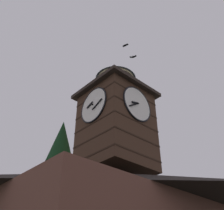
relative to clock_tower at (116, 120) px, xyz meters
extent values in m
pyramid|color=black|center=(0.45, -0.12, -5.07)|extent=(14.47, 12.27, 2.61)
cube|color=#422B1E|center=(-0.02, -0.02, -0.94)|extent=(3.90, 3.90, 5.65)
cube|color=black|center=(-0.02, -0.02, -3.09)|extent=(3.94, 3.94, 0.10)
cube|color=black|center=(-0.02, -0.02, -2.03)|extent=(3.94, 3.94, 0.10)
cube|color=black|center=(-0.02, -0.02, -0.97)|extent=(3.94, 3.94, 0.10)
cube|color=black|center=(-0.02, -0.02, 0.09)|extent=(3.94, 3.94, 0.10)
cube|color=black|center=(-0.02, -0.02, 1.15)|extent=(3.94, 3.94, 0.10)
cylinder|color=white|center=(-0.02, 1.96, 0.34)|extent=(2.41, 0.10, 2.41)
torus|color=black|center=(-0.02, 1.99, 0.34)|extent=(2.51, 0.10, 2.51)
cube|color=black|center=(0.27, 2.06, 0.27)|extent=(0.61, 0.04, 0.27)
cube|color=black|center=(0.39, 2.06, 0.07)|extent=(0.87, 0.04, 0.62)
sphere|color=black|center=(-0.02, 2.07, 0.34)|extent=(0.10, 0.10, 0.10)
cylinder|color=white|center=(1.96, -0.02, 0.34)|extent=(0.10, 2.41, 2.41)
torus|color=black|center=(1.99, -0.02, 0.34)|extent=(0.10, 2.51, 2.51)
cube|color=black|center=(2.06, -0.30, 0.45)|extent=(0.04, 0.61, 0.32)
cube|color=black|center=(2.06, 0.43, 0.15)|extent=(0.04, 0.94, 0.47)
sphere|color=black|center=(2.07, -0.02, 0.34)|extent=(0.10, 0.10, 0.10)
cube|color=#2D231E|center=(-0.02, -0.02, 2.01)|extent=(4.60, 4.60, 0.25)
cylinder|color=beige|center=(-0.02, -0.02, 2.84)|extent=(2.73, 2.73, 1.42)
cylinder|color=#2D2319|center=(-0.02, -0.02, 2.37)|extent=(2.79, 2.79, 0.10)
cylinder|color=#2D2319|center=(-0.02, -0.02, 2.84)|extent=(2.79, 2.79, 0.10)
cylinder|color=#2D2319|center=(-0.02, -0.02, 3.31)|extent=(2.79, 2.79, 0.10)
cone|color=#384251|center=(-0.02, -0.02, 4.09)|extent=(3.03, 3.03, 1.08)
sphere|color=#2D3847|center=(-0.02, -0.02, 4.73)|extent=(0.16, 0.16, 0.16)
cone|color=#14341A|center=(1.62, -4.04, -3.02)|extent=(3.42, 3.42, 3.74)
cone|color=#113217|center=(1.62, -4.04, -0.69)|extent=(1.96, 1.96, 3.32)
ellipsoid|color=black|center=(-3.24, -1.00, 8.61)|extent=(0.30, 0.26, 0.15)
cube|color=black|center=(-3.32, -0.86, 8.61)|extent=(0.32, 0.37, 0.14)
cube|color=black|center=(-3.16, -1.15, 8.61)|extent=(0.32, 0.37, 0.14)
ellipsoid|color=black|center=(-1.44, -0.21, 8.28)|extent=(0.27, 0.20, 0.14)
cube|color=black|center=(-1.47, -0.08, 8.28)|extent=(0.24, 0.31, 0.06)
cube|color=black|center=(-1.40, -0.34, 8.28)|extent=(0.24, 0.31, 0.06)
camera|label=1|loc=(11.10, 11.71, -9.48)|focal=44.15mm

